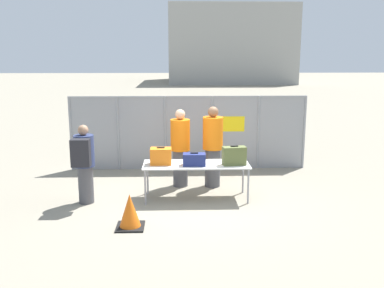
{
  "coord_description": "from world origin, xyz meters",
  "views": [
    {
      "loc": [
        -0.29,
        -8.51,
        3.0
      ],
      "look_at": [
        0.03,
        0.69,
        1.05
      ],
      "focal_mm": 40.0,
      "sensor_mm": 36.0,
      "label": 1
    }
  ],
  "objects_px": {
    "suitcase_orange": "(161,156)",
    "traveler_hooded": "(84,161)",
    "inspection_table": "(196,166)",
    "traffic_cone": "(130,212)",
    "suitcase_olive": "(234,156)",
    "security_worker_far": "(180,147)",
    "security_worker_near": "(213,146)",
    "suitcase_navy": "(194,159)",
    "utility_trailer": "(223,134)"
  },
  "relations": [
    {
      "from": "suitcase_orange",
      "to": "traveler_hooded",
      "type": "bearing_deg",
      "value": -171.15
    },
    {
      "from": "inspection_table",
      "to": "traffic_cone",
      "type": "relative_size",
      "value": 3.6
    },
    {
      "from": "inspection_table",
      "to": "suitcase_olive",
      "type": "distance_m",
      "value": 0.82
    },
    {
      "from": "security_worker_far",
      "to": "suitcase_olive",
      "type": "bearing_deg",
      "value": 148.27
    },
    {
      "from": "suitcase_olive",
      "to": "security_worker_near",
      "type": "xyz_separation_m",
      "value": [
        -0.36,
        0.96,
        0.01
      ]
    },
    {
      "from": "inspection_table",
      "to": "suitcase_navy",
      "type": "height_order",
      "value": "suitcase_navy"
    },
    {
      "from": "suitcase_orange",
      "to": "suitcase_navy",
      "type": "height_order",
      "value": "suitcase_orange"
    },
    {
      "from": "suitcase_navy",
      "to": "suitcase_olive",
      "type": "xyz_separation_m",
      "value": [
        0.82,
        0.01,
        0.07
      ]
    },
    {
      "from": "inspection_table",
      "to": "traffic_cone",
      "type": "distance_m",
      "value": 1.98
    },
    {
      "from": "inspection_table",
      "to": "security_worker_far",
      "type": "height_order",
      "value": "security_worker_far"
    },
    {
      "from": "traffic_cone",
      "to": "traveler_hooded",
      "type": "bearing_deg",
      "value": 129.17
    },
    {
      "from": "inspection_table",
      "to": "suitcase_navy",
      "type": "relative_size",
      "value": 4.71
    },
    {
      "from": "security_worker_far",
      "to": "inspection_table",
      "type": "bearing_deg",
      "value": 120.47
    },
    {
      "from": "suitcase_orange",
      "to": "suitcase_navy",
      "type": "bearing_deg",
      "value": -10.11
    },
    {
      "from": "suitcase_olive",
      "to": "traveler_hooded",
      "type": "height_order",
      "value": "traveler_hooded"
    },
    {
      "from": "traffic_cone",
      "to": "suitcase_olive",
      "type": "bearing_deg",
      "value": 34.9
    },
    {
      "from": "inspection_table",
      "to": "security_worker_far",
      "type": "relative_size",
      "value": 1.24
    },
    {
      "from": "suitcase_navy",
      "to": "security_worker_near",
      "type": "xyz_separation_m",
      "value": [
        0.46,
        0.97,
        0.08
      ]
    },
    {
      "from": "inspection_table",
      "to": "security_worker_near",
      "type": "relative_size",
      "value": 1.19
    },
    {
      "from": "suitcase_navy",
      "to": "traveler_hooded",
      "type": "xyz_separation_m",
      "value": [
        -2.22,
        -0.12,
        0.01
      ]
    },
    {
      "from": "inspection_table",
      "to": "suitcase_olive",
      "type": "bearing_deg",
      "value": -7.64
    },
    {
      "from": "security_worker_near",
      "to": "suitcase_orange",
      "type": "bearing_deg",
      "value": 31.29
    },
    {
      "from": "suitcase_olive",
      "to": "security_worker_far",
      "type": "relative_size",
      "value": 0.28
    },
    {
      "from": "security_worker_near",
      "to": "utility_trailer",
      "type": "height_order",
      "value": "security_worker_near"
    },
    {
      "from": "traveler_hooded",
      "to": "security_worker_near",
      "type": "xyz_separation_m",
      "value": [
        2.67,
        1.09,
        0.06
      ]
    },
    {
      "from": "suitcase_orange",
      "to": "suitcase_navy",
      "type": "relative_size",
      "value": 0.93
    },
    {
      "from": "inspection_table",
      "to": "suitcase_orange",
      "type": "bearing_deg",
      "value": 179.59
    },
    {
      "from": "traffic_cone",
      "to": "utility_trailer",
      "type": "bearing_deg",
      "value": 70.07
    },
    {
      "from": "suitcase_olive",
      "to": "inspection_table",
      "type": "bearing_deg",
      "value": 172.36
    },
    {
      "from": "suitcase_navy",
      "to": "suitcase_olive",
      "type": "distance_m",
      "value": 0.82
    },
    {
      "from": "inspection_table",
      "to": "security_worker_far",
      "type": "xyz_separation_m",
      "value": [
        -0.32,
        0.9,
        0.21
      ]
    },
    {
      "from": "inspection_table",
      "to": "utility_trailer",
      "type": "bearing_deg",
      "value": 77.44
    },
    {
      "from": "suitcase_navy",
      "to": "traffic_cone",
      "type": "distance_m",
      "value": 1.91
    },
    {
      "from": "traffic_cone",
      "to": "security_worker_far",
      "type": "bearing_deg",
      "value": 69.39
    },
    {
      "from": "suitcase_navy",
      "to": "traffic_cone",
      "type": "xyz_separation_m",
      "value": [
        -1.18,
        -1.38,
        -0.59
      ]
    },
    {
      "from": "traveler_hooded",
      "to": "inspection_table",
      "type": "bearing_deg",
      "value": -10.8
    },
    {
      "from": "inspection_table",
      "to": "suitcase_orange",
      "type": "relative_size",
      "value": 5.08
    },
    {
      "from": "suitcase_orange",
      "to": "security_worker_near",
      "type": "bearing_deg",
      "value": 36.5
    },
    {
      "from": "suitcase_navy",
      "to": "utility_trailer",
      "type": "bearing_deg",
      "value": 77.23
    },
    {
      "from": "security_worker_far",
      "to": "traffic_cone",
      "type": "relative_size",
      "value": 2.91
    },
    {
      "from": "traveler_hooded",
      "to": "suitcase_navy",
      "type": "bearing_deg",
      "value": -13.69
    },
    {
      "from": "suitcase_olive",
      "to": "traveler_hooded",
      "type": "xyz_separation_m",
      "value": [
        -3.04,
        -0.13,
        -0.06
      ]
    },
    {
      "from": "suitcase_olive",
      "to": "security_worker_near",
      "type": "distance_m",
      "value": 1.02
    },
    {
      "from": "security_worker_far",
      "to": "utility_trailer",
      "type": "relative_size",
      "value": 0.49
    },
    {
      "from": "security_worker_near",
      "to": "inspection_table",
      "type": "bearing_deg",
      "value": 58.95
    },
    {
      "from": "utility_trailer",
      "to": "suitcase_navy",
      "type": "bearing_deg",
      "value": -102.77
    },
    {
      "from": "traffic_cone",
      "to": "security_worker_near",
      "type": "bearing_deg",
      "value": 55.13
    },
    {
      "from": "suitcase_orange",
      "to": "security_worker_far",
      "type": "height_order",
      "value": "security_worker_far"
    },
    {
      "from": "suitcase_orange",
      "to": "traffic_cone",
      "type": "distance_m",
      "value": 1.71
    },
    {
      "from": "traveler_hooded",
      "to": "security_worker_near",
      "type": "distance_m",
      "value": 2.89
    }
  ]
}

